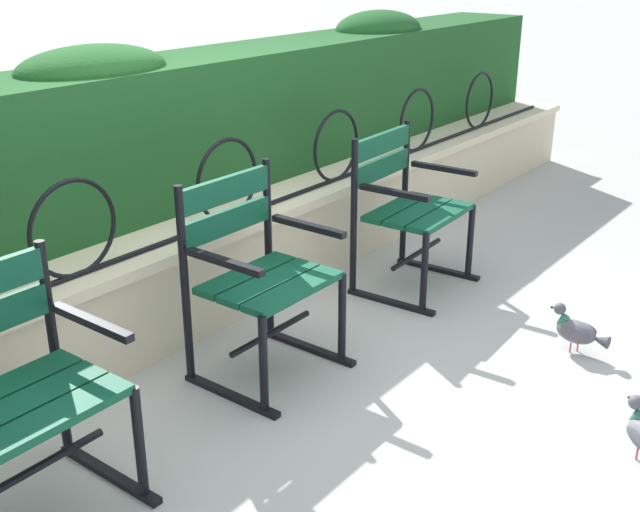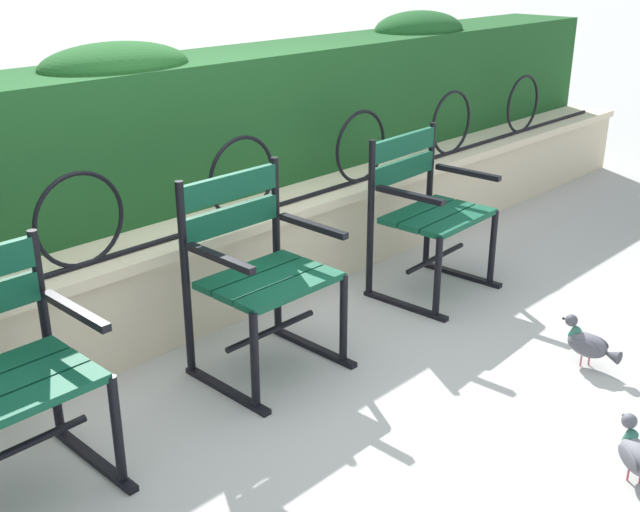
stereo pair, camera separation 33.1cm
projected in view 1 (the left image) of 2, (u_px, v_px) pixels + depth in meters
The scene contains 8 objects.
ground_plane at pixel (339, 377), 3.45m from camera, with size 60.00×60.00×0.00m, color #ADADA8.
stone_wall at pixel (193, 275), 3.88m from camera, with size 8.34×0.41×0.50m.
iron_arch_fence at pixel (164, 206), 3.52m from camera, with size 7.78×0.02×0.42m.
hedge_row at pixel (117, 135), 3.89m from camera, with size 8.18×0.59×0.87m.
park_chair_left at pixel (5, 393), 2.46m from camera, with size 0.63×0.52×0.85m.
park_chair_centre at pixel (256, 272), 3.36m from camera, with size 0.57×0.52×0.89m.
park_chair_right at pixel (406, 205), 4.24m from camera, with size 0.62×0.55×0.86m.
pigeon_far_side at pixel (577, 331), 3.62m from camera, with size 0.11×0.29×0.22m.
Camera 1 is at (-2.44, -1.77, 1.77)m, focal length 43.80 mm.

